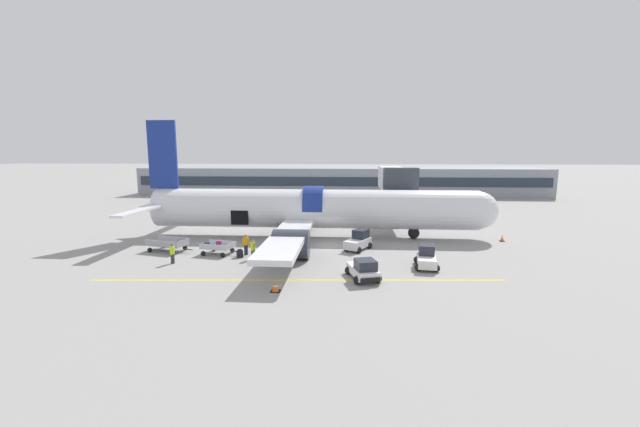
{
  "coord_description": "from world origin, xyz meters",
  "views": [
    {
      "loc": [
        1.77,
        -35.11,
        8.49
      ],
      "look_at": [
        -0.78,
        -0.16,
        3.0
      ],
      "focal_mm": 22.0,
      "sensor_mm": 36.0,
      "label": 1
    }
  ],
  "objects_px": {
    "suitcase_on_tarmac_upright": "(240,254)",
    "baggage_tug_mid": "(426,258)",
    "airplane": "(309,209)",
    "ground_crew_loader_a": "(253,249)",
    "ground_crew_driver": "(246,244)",
    "baggage_tug_lead": "(359,241)",
    "baggage_tug_rear": "(364,270)",
    "baggage_cart_loading": "(218,248)",
    "ground_crew_loader_b": "(172,253)",
    "baggage_cart_queued": "(169,245)"
  },
  "relations": [
    {
      "from": "baggage_cart_queued",
      "to": "ground_crew_loader_a",
      "type": "xyz_separation_m",
      "value": [
        7.92,
        -2.04,
        0.31
      ]
    },
    {
      "from": "baggage_tug_rear",
      "to": "ground_crew_loader_a",
      "type": "distance_m",
      "value": 9.68
    },
    {
      "from": "ground_crew_loader_a",
      "to": "baggage_tug_rear",
      "type": "bearing_deg",
      "value": -26.69
    },
    {
      "from": "ground_crew_loader_b",
      "to": "ground_crew_driver",
      "type": "xyz_separation_m",
      "value": [
        4.97,
        3.0,
        0.08
      ]
    },
    {
      "from": "ground_crew_driver",
      "to": "baggage_cart_queued",
      "type": "bearing_deg",
      "value": 174.68
    },
    {
      "from": "suitcase_on_tarmac_upright",
      "to": "baggage_cart_loading",
      "type": "bearing_deg",
      "value": 156.62
    },
    {
      "from": "baggage_tug_mid",
      "to": "baggage_cart_queued",
      "type": "bearing_deg",
      "value": 171.42
    },
    {
      "from": "ground_crew_loader_b",
      "to": "ground_crew_driver",
      "type": "distance_m",
      "value": 5.8
    },
    {
      "from": "baggage_cart_loading",
      "to": "ground_crew_loader_a",
      "type": "relative_size",
      "value": 2.21
    },
    {
      "from": "baggage_tug_rear",
      "to": "suitcase_on_tarmac_upright",
      "type": "xyz_separation_m",
      "value": [
        -9.85,
        4.78,
        -0.33
      ]
    },
    {
      "from": "baggage_cart_queued",
      "to": "ground_crew_loader_a",
      "type": "bearing_deg",
      "value": -14.41
    },
    {
      "from": "baggage_tug_mid",
      "to": "baggage_tug_rear",
      "type": "distance_m",
      "value": 5.73
    },
    {
      "from": "baggage_tug_lead",
      "to": "baggage_tug_rear",
      "type": "xyz_separation_m",
      "value": [
        0.13,
        -8.19,
        -0.09
      ]
    },
    {
      "from": "baggage_cart_queued",
      "to": "ground_crew_driver",
      "type": "xyz_separation_m",
      "value": [
        6.99,
        -0.65,
        0.37
      ]
    },
    {
      "from": "ground_crew_loader_a",
      "to": "ground_crew_driver",
      "type": "xyz_separation_m",
      "value": [
        -0.93,
        1.39,
        0.06
      ]
    },
    {
      "from": "airplane",
      "to": "baggage_cart_queued",
      "type": "distance_m",
      "value": 13.55
    },
    {
      "from": "baggage_tug_rear",
      "to": "baggage_cart_queued",
      "type": "relative_size",
      "value": 0.81
    },
    {
      "from": "airplane",
      "to": "ground_crew_driver",
      "type": "xyz_separation_m",
      "value": [
        -4.59,
        -7.32,
        -1.9
      ]
    },
    {
      "from": "baggage_tug_rear",
      "to": "baggage_cart_loading",
      "type": "xyz_separation_m",
      "value": [
        -11.93,
        5.68,
        -0.11
      ]
    },
    {
      "from": "airplane",
      "to": "ground_crew_loader_a",
      "type": "bearing_deg",
      "value": -112.76
    },
    {
      "from": "ground_crew_loader_a",
      "to": "ground_crew_driver",
      "type": "relative_size",
      "value": 0.93
    },
    {
      "from": "baggage_tug_lead",
      "to": "baggage_cart_loading",
      "type": "xyz_separation_m",
      "value": [
        -11.8,
        -2.51,
        -0.21
      ]
    },
    {
      "from": "baggage_tug_lead",
      "to": "baggage_cart_loading",
      "type": "relative_size",
      "value": 0.92
    },
    {
      "from": "baggage_tug_rear",
      "to": "suitcase_on_tarmac_upright",
      "type": "height_order",
      "value": "baggage_tug_rear"
    },
    {
      "from": "ground_crew_loader_a",
      "to": "baggage_tug_mid",
      "type": "bearing_deg",
      "value": -5.04
    },
    {
      "from": "airplane",
      "to": "ground_crew_driver",
      "type": "relative_size",
      "value": 20.98
    },
    {
      "from": "baggage_cart_loading",
      "to": "ground_crew_loader_b",
      "type": "distance_m",
      "value": 3.95
    },
    {
      "from": "baggage_tug_lead",
      "to": "baggage_cart_queued",
      "type": "height_order",
      "value": "baggage_tug_lead"
    },
    {
      "from": "airplane",
      "to": "baggage_cart_queued",
      "type": "relative_size",
      "value": 8.4
    },
    {
      "from": "baggage_tug_rear",
      "to": "ground_crew_loader_a",
      "type": "relative_size",
      "value": 2.16
    },
    {
      "from": "suitcase_on_tarmac_upright",
      "to": "baggage_tug_mid",
      "type": "bearing_deg",
      "value": -6.31
    },
    {
      "from": "baggage_tug_mid",
      "to": "baggage_tug_rear",
      "type": "relative_size",
      "value": 0.92
    },
    {
      "from": "airplane",
      "to": "baggage_tug_lead",
      "type": "xyz_separation_m",
      "value": [
        4.86,
        -4.86,
        -2.08
      ]
    },
    {
      "from": "baggage_tug_rear",
      "to": "suitcase_on_tarmac_upright",
      "type": "distance_m",
      "value": 10.95
    },
    {
      "from": "suitcase_on_tarmac_upright",
      "to": "airplane",
      "type": "bearing_deg",
      "value": 59.6
    },
    {
      "from": "baggage_cart_queued",
      "to": "suitcase_on_tarmac_upright",
      "type": "distance_m",
      "value": 6.91
    },
    {
      "from": "baggage_tug_lead",
      "to": "ground_crew_loader_a",
      "type": "bearing_deg",
      "value": -155.7
    },
    {
      "from": "baggage_tug_mid",
      "to": "baggage_cart_loading",
      "type": "relative_size",
      "value": 0.9
    },
    {
      "from": "airplane",
      "to": "ground_crew_loader_a",
      "type": "relative_size",
      "value": 22.47
    },
    {
      "from": "baggage_tug_rear",
      "to": "ground_crew_loader_b",
      "type": "distance_m",
      "value": 14.8
    },
    {
      "from": "airplane",
      "to": "ground_crew_loader_b",
      "type": "bearing_deg",
      "value": -132.8
    },
    {
      "from": "baggage_cart_loading",
      "to": "ground_crew_loader_a",
      "type": "xyz_separation_m",
      "value": [
        3.29,
        -1.33,
        0.32
      ]
    },
    {
      "from": "ground_crew_loader_a",
      "to": "suitcase_on_tarmac_upright",
      "type": "relative_size",
      "value": 2.25
    },
    {
      "from": "baggage_tug_lead",
      "to": "baggage_tug_mid",
      "type": "bearing_deg",
      "value": -45.71
    },
    {
      "from": "baggage_tug_rear",
      "to": "airplane",
      "type": "bearing_deg",
      "value": 110.92
    },
    {
      "from": "suitcase_on_tarmac_upright",
      "to": "baggage_tug_rear",
      "type": "bearing_deg",
      "value": -25.88
    },
    {
      "from": "baggage_cart_loading",
      "to": "baggage_tug_lead",
      "type": "bearing_deg",
      "value": 12.02
    },
    {
      "from": "baggage_cart_loading",
      "to": "suitcase_on_tarmac_upright",
      "type": "bearing_deg",
      "value": -23.38
    },
    {
      "from": "suitcase_on_tarmac_upright",
      "to": "baggage_tug_lead",
      "type": "bearing_deg",
      "value": 19.35
    },
    {
      "from": "suitcase_on_tarmac_upright",
      "to": "ground_crew_loader_a",
      "type": "bearing_deg",
      "value": -19.74
    }
  ]
}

